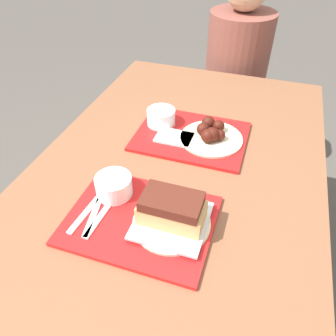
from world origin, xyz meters
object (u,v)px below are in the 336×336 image
at_px(brisket_sandwich_plate, 172,213).
at_px(bowl_coleslaw_far, 161,116).
at_px(person_seated_across, 237,58).
at_px(wings_plate_far, 211,134).
at_px(tray_far, 192,136).
at_px(tray_near, 140,220).
at_px(bowl_coleslaw_near, 114,185).

xyz_separation_m(brisket_sandwich_plate, bowl_coleslaw_far, (-0.19, 0.45, -0.01)).
bearing_deg(brisket_sandwich_plate, person_seated_across, 90.84).
xyz_separation_m(wings_plate_far, person_seated_across, (-0.03, 0.80, -0.04)).
height_order(brisket_sandwich_plate, person_seated_across, person_seated_across).
distance_m(tray_far, bowl_coleslaw_far, 0.14).
bearing_deg(tray_near, bowl_coleslaw_far, 102.33).
bearing_deg(person_seated_across, tray_far, -92.64).
distance_m(tray_far, brisket_sandwich_plate, 0.42).
relative_size(brisket_sandwich_plate, person_seated_across, 0.28).
xyz_separation_m(brisket_sandwich_plate, person_seated_across, (-0.02, 1.21, -0.06)).
relative_size(wings_plate_far, person_seated_across, 0.30).
xyz_separation_m(bowl_coleslaw_near, brisket_sandwich_plate, (0.19, -0.06, 0.01)).
xyz_separation_m(bowl_coleslaw_far, wings_plate_far, (0.20, -0.03, -0.01)).
height_order(bowl_coleslaw_near, person_seated_across, person_seated_across).
bearing_deg(bowl_coleslaw_far, tray_far, -14.85).
bearing_deg(wings_plate_far, bowl_coleslaw_far, 170.27).
distance_m(tray_far, bowl_coleslaw_near, 0.38).
xyz_separation_m(tray_near, tray_far, (0.03, 0.42, 0.00)).
distance_m(wings_plate_far, person_seated_across, 0.80).
relative_size(tray_near, bowl_coleslaw_far, 3.71).
distance_m(tray_near, wings_plate_far, 0.44).
distance_m(brisket_sandwich_plate, wings_plate_far, 0.41).
relative_size(brisket_sandwich_plate, bowl_coleslaw_far, 1.97).
bearing_deg(wings_plate_far, brisket_sandwich_plate, -91.70).
bearing_deg(bowl_coleslaw_near, brisket_sandwich_plate, -16.23).
distance_m(bowl_coleslaw_far, wings_plate_far, 0.20).
xyz_separation_m(tray_near, bowl_coleslaw_near, (-0.11, 0.07, 0.04)).
bearing_deg(tray_far, person_seated_across, 87.36).
bearing_deg(brisket_sandwich_plate, wings_plate_far, 88.30).
height_order(bowl_coleslaw_far, wings_plate_far, same).
bearing_deg(wings_plate_far, tray_far, -179.39).
bearing_deg(tray_far, bowl_coleslaw_near, -111.10).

